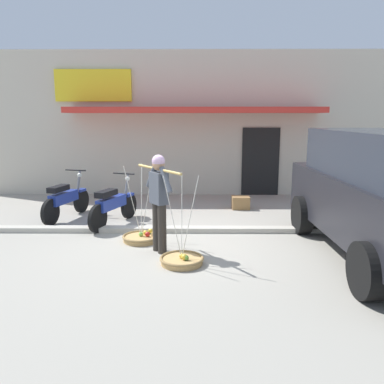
# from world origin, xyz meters

# --- Properties ---
(ground_plane) EXTENTS (90.00, 90.00, 0.00)m
(ground_plane) POSITION_xyz_m (0.00, 0.00, 0.00)
(ground_plane) COLOR #9E998C
(sidewalk_curb) EXTENTS (20.00, 0.24, 0.10)m
(sidewalk_curb) POSITION_xyz_m (0.00, 0.70, 0.05)
(sidewalk_curb) COLOR #BAB4A5
(sidewalk_curb) RESTS_ON ground
(fruit_vendor) EXTENTS (0.84, 1.19, 1.70)m
(fruit_vendor) POSITION_xyz_m (-0.31, -0.50, 0.98)
(fruit_vendor) COLOR #2D2823
(fruit_vendor) RESTS_ON ground
(fruit_basket_left_side) EXTENTS (0.71, 0.71, 1.45)m
(fruit_basket_left_side) POSITION_xyz_m (0.10, -1.08, 0.07)
(fruit_basket_left_side) COLOR tan
(fruit_basket_left_side) RESTS_ON ground
(fruit_basket_right_side) EXTENTS (0.71, 0.71, 1.45)m
(fruit_basket_right_side) POSITION_xyz_m (-0.71, 0.09, 0.07)
(fruit_basket_right_side) COLOR tan
(fruit_basket_right_side) RESTS_ON ground
(motorcycle_nearest_shop) EXTENTS (0.66, 1.78, 1.09)m
(motorcycle_nearest_shop) POSITION_xyz_m (-2.66, 1.72, 0.45)
(motorcycle_nearest_shop) COLOR black
(motorcycle_nearest_shop) RESTS_ON ground
(motorcycle_second_in_row) EXTENTS (0.77, 1.73, 1.09)m
(motorcycle_second_in_row) POSITION_xyz_m (-1.46, 1.18, 0.45)
(motorcycle_second_in_row) COLOR black
(motorcycle_second_in_row) RESTS_ON ground
(storefront_building) EXTENTS (13.00, 6.00, 4.20)m
(storefront_building) POSITION_xyz_m (0.30, 7.10, 2.10)
(storefront_building) COLOR beige
(storefront_building) RESTS_ON ground
(wooden_crate) EXTENTS (0.44, 0.36, 0.32)m
(wooden_crate) POSITION_xyz_m (1.47, 2.76, 0.16)
(wooden_crate) COLOR olive
(wooden_crate) RESTS_ON ground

